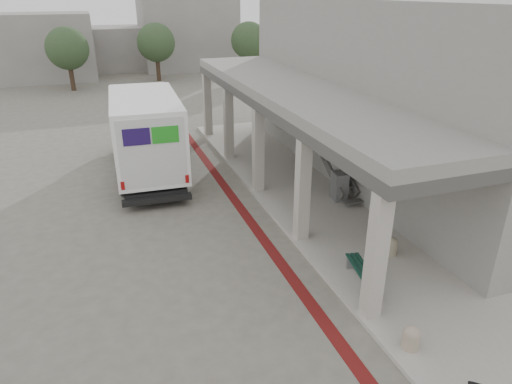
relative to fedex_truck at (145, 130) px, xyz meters
name	(u,v)px	position (x,y,z in m)	size (l,w,h in m)	color
ground	(242,260)	(1.65, -8.15, -1.86)	(120.00, 120.00, 0.00)	#615B53
bike_lane_stripe	(252,224)	(2.65, -6.15, -1.85)	(0.35, 40.00, 0.01)	#5F1313
sidewalk	(361,236)	(5.65, -8.15, -1.80)	(4.40, 28.00, 0.12)	#A19A90
transit_building	(371,97)	(8.48, -3.65, 1.54)	(7.60, 17.00, 7.00)	gray
distant_backdrop	(95,44)	(-1.19, 27.74, 0.84)	(28.00, 10.00, 6.50)	gray
tree_left	(67,49)	(-3.35, 19.85, 1.32)	(3.20, 3.20, 4.80)	#38281C
tree_mid	(156,43)	(3.65, 21.85, 1.32)	(3.20, 3.20, 4.80)	#38281C
tree_right	(249,41)	(11.65, 20.85, 1.32)	(3.20, 3.20, 4.80)	#38281C
fedex_truck	(145,130)	(0.00, 0.00, 0.00)	(2.95, 8.30, 3.49)	black
bench	(363,274)	(4.25, -10.49, -1.45)	(0.69, 1.79, 0.41)	slate
bollard_near	(411,337)	(3.97, -12.93, -1.46)	(0.38, 0.38, 0.57)	tan
bollard_far	(391,246)	(5.82, -9.50, -1.45)	(0.38, 0.38, 0.57)	gray
utility_cabinet	(339,186)	(6.27, -5.53, -1.21)	(0.48, 0.64, 1.07)	gray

